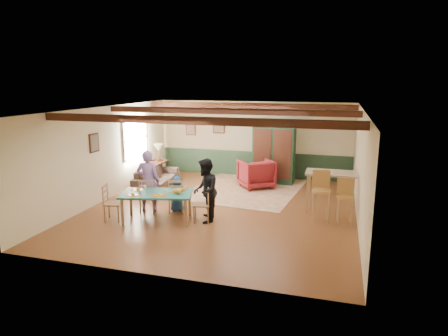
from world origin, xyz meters
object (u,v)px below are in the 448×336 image
(armoire, at_px, (274,152))
(armchair, at_px, (256,174))
(table_lamp, at_px, (159,152))
(bar_stool_right, at_px, (345,202))
(dining_chair_end_left, at_px, (113,203))
(person_man, at_px, (148,181))
(end_table, at_px, (159,170))
(cat, at_px, (177,191))
(bar_stool_left, at_px, (321,197))
(person_child, at_px, (177,194))
(counter_table, at_px, (330,192))
(dining_chair_end_right, at_px, (201,204))
(dining_table, at_px, (157,207))
(sofa, at_px, (156,177))
(dining_chair_far_left, at_px, (148,195))
(dining_chair_far_right, at_px, (177,196))
(person_woman, at_px, (205,191))

(armoire, height_order, armchair, armoire)
(armchair, relative_size, table_lamp, 1.70)
(bar_stool_right, bearing_deg, dining_chair_end_left, -172.12)
(person_man, distance_m, end_table, 3.61)
(cat, xyz_separation_m, bar_stool_left, (3.35, 1.04, -0.17))
(bar_stool_left, bearing_deg, cat, -170.54)
(table_lamp, relative_size, bar_stool_left, 0.47)
(armoire, xyz_separation_m, end_table, (-3.97, -0.60, -0.75))
(person_child, xyz_separation_m, counter_table, (3.89, 1.12, 0.06))
(dining_chair_end_right, xyz_separation_m, person_man, (-1.62, 0.38, 0.37))
(bar_stool_right, bearing_deg, table_lamp, 149.38)
(dining_table, height_order, sofa, dining_table)
(dining_chair_far_left, relative_size, dining_chair_end_left, 1.00)
(dining_table, height_order, person_man, person_man)
(table_lamp, xyz_separation_m, bar_stool_right, (6.28, -2.97, -0.40))
(sofa, relative_size, end_table, 3.33)
(dining_chair_far_right, distance_m, table_lamp, 3.85)
(person_child, bearing_deg, dining_table, 63.43)
(dining_chair_far_left, distance_m, person_man, 0.38)
(person_man, bearing_deg, sofa, -83.15)
(person_man, distance_m, person_woman, 1.75)
(bar_stool_left, bearing_deg, armoire, 108.57)
(dining_chair_far_right, height_order, bar_stool_left, bar_stool_left)
(dining_chair_end_right, height_order, bar_stool_right, bar_stool_right)
(cat, distance_m, end_table, 4.63)
(dining_chair_far_right, height_order, armoire, armoire)
(dining_chair_far_left, height_order, armoire, armoire)
(person_man, height_order, bar_stool_left, person_man)
(bar_stool_right, bearing_deg, sofa, 156.22)
(person_child, relative_size, armchair, 0.94)
(dining_chair_end_left, relative_size, armoire, 0.42)
(sofa, bearing_deg, table_lamp, 16.49)
(dining_chair_far_left, height_order, sofa, dining_chair_far_left)
(dining_chair_end_right, bearing_deg, dining_chair_far_left, -114.92)
(cat, bearing_deg, counter_table, 14.33)
(dining_chair_end_left, bearing_deg, bar_stool_right, -90.97)
(person_woman, distance_m, bar_stool_left, 2.84)
(cat, distance_m, armoire, 4.84)
(person_woman, bearing_deg, armchair, 157.03)
(dining_chair_far_left, relative_size, table_lamp, 1.51)
(bar_stool_right, bearing_deg, bar_stool_left, 169.37)
(dining_table, xyz_separation_m, dining_chair_far_right, (0.20, 0.76, 0.10))
(person_woman, relative_size, person_child, 1.64)
(counter_table, distance_m, bar_stool_right, 1.01)
(cat, height_order, armoire, armoire)
(armoire, xyz_separation_m, armchair, (-0.44, -0.79, -0.61))
(dining_chair_end_left, relative_size, end_table, 1.39)
(dining_chair_end_left, relative_size, table_lamp, 1.51)
(dining_chair_far_left, distance_m, dining_chair_far_right, 0.76)
(person_woman, distance_m, table_lamp, 4.76)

